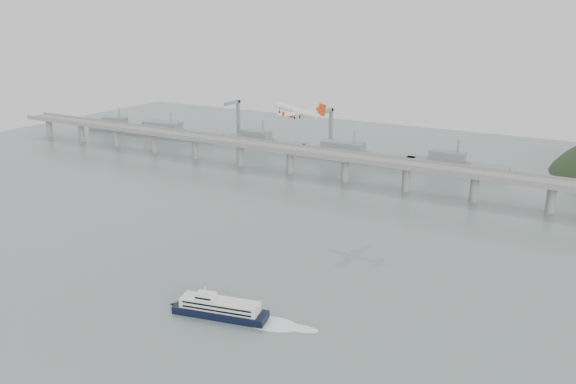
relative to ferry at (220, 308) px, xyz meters
The scene contains 5 objects.
ground 20.34m from the ferry, 111.14° to the left, with size 900.00×900.00×0.00m, color slate.
bridge 219.28m from the ferry, 92.19° to the left, with size 800.00×22.00×23.90m.
distant_fleet 327.04m from the ferry, 119.81° to the left, with size 453.00×60.90×40.00m.
ferry is the anchor object (origin of this frame).
airliner 138.77m from the ferry, 102.13° to the left, with size 39.69×36.20×10.88m.
Camera 1 is at (141.66, -195.63, 127.98)m, focal length 35.00 mm.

